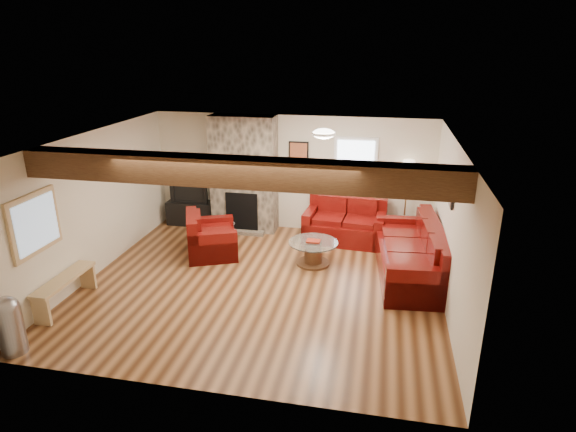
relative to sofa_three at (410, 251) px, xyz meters
name	(u,v)px	position (x,y,z in m)	size (l,w,h in m)	color
room	(260,216)	(-2.48, -0.85, 0.77)	(8.00, 8.00, 8.00)	#4E2A14
oak_beam	(234,172)	(-2.48, -2.10, 1.83)	(6.00, 0.36, 0.38)	#361E10
chimney_breast	(244,176)	(-3.48, 1.65, 0.74)	(1.40, 0.67, 2.50)	#3C372E
back_window	(355,163)	(-1.13, 1.86, 1.07)	(0.90, 0.08, 1.10)	white
hatch_window	(35,224)	(-5.44, -2.35, 0.97)	(0.08, 1.00, 0.90)	tan
ceiling_dome	(324,135)	(-1.58, 0.05, 1.96)	(0.40, 0.40, 0.18)	#F4E6CF
artwork_back	(299,154)	(-2.33, 1.86, 1.22)	(0.42, 0.06, 0.52)	black
artwork_right	(450,192)	(0.48, -0.55, 1.27)	(0.06, 0.55, 0.42)	black
sofa_three	(410,251)	(0.00, 0.00, 0.00)	(2.46, 1.03, 0.95)	#4D0508
loveseat	(345,221)	(-1.26, 1.38, -0.04)	(1.64, 0.94, 0.87)	#4D0508
armchair_red	(212,234)	(-3.73, 0.19, -0.05)	(1.04, 0.91, 0.84)	#4D0508
coffee_table	(313,253)	(-1.73, 0.13, -0.25)	(0.92, 0.92, 0.48)	#442916
tv_cabinet	(192,213)	(-4.76, 1.68, -0.21)	(1.07, 0.43, 0.54)	black
television	(190,191)	(-4.76, 1.68, 0.31)	(0.87, 0.11, 0.50)	black
floor_lamp	(408,172)	(-0.06, 1.70, 0.98)	(0.44, 0.44, 1.70)	tan
pine_bench	(66,292)	(-5.31, -2.12, -0.24)	(0.30, 1.27, 0.47)	tan
pedal_bin	(10,325)	(-5.24, -3.36, -0.06)	(0.33, 0.33, 0.83)	#97969B
coal_bucket	(227,230)	(-3.71, 1.06, -0.31)	(0.36, 0.36, 0.34)	slate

